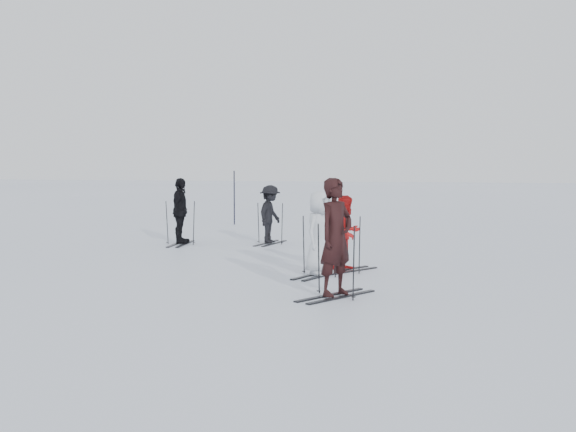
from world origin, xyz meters
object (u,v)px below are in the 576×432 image
(skier_near_dark, at_px, (336,239))
(skier_red, at_px, (346,234))
(skier_grey, at_px, (320,234))
(piste_marker, at_px, (234,198))
(skier_uphill_left, at_px, (180,212))
(skier_uphill_far, at_px, (270,215))

(skier_near_dark, relative_size, skier_red, 1.28)
(skier_grey, bearing_deg, skier_near_dark, -142.00)
(skier_red, xyz_separation_m, piste_marker, (-5.26, 9.68, 0.18))
(skier_near_dark, bearing_deg, piste_marker, 55.80)
(skier_near_dark, height_order, piste_marker, skier_near_dark)
(skier_near_dark, height_order, skier_red, skier_near_dark)
(skier_uphill_left, bearing_deg, piste_marker, -1.98)
(skier_red, bearing_deg, piste_marker, 63.25)
(piste_marker, bearing_deg, skier_uphill_left, -86.92)
(skier_near_dark, relative_size, piste_marker, 1.03)
(skier_red, bearing_deg, skier_uphill_left, 88.14)
(skier_grey, xyz_separation_m, skier_uphill_far, (-2.21, 4.95, -0.04))
(skier_uphill_far, bearing_deg, skier_near_dark, -147.76)
(skier_uphill_far, xyz_separation_m, piste_marker, (-2.61, 5.35, 0.16))
(skier_near_dark, xyz_separation_m, skier_uphill_left, (-5.14, 6.40, -0.09))
(skier_uphill_left, xyz_separation_m, skier_uphill_far, (2.29, 0.66, -0.10))
(skier_uphill_left, bearing_deg, skier_uphill_far, -78.91)
(skier_red, xyz_separation_m, skier_uphill_far, (-2.65, 4.33, 0.02))
(skier_red, distance_m, skier_uphill_far, 5.07)
(skier_uphill_left, distance_m, skier_uphill_far, 2.38)
(skier_red, distance_m, skier_grey, 0.76)
(piste_marker, bearing_deg, skier_grey, -64.91)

